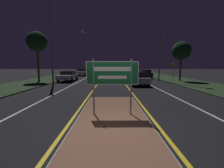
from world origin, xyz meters
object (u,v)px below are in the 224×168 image
at_px(streetlight_right_near, 161,24).
at_px(car_approaching_0, 68,76).
at_px(warning_sign, 173,69).
at_px(car_receding_1, 144,74).
at_px(streetlight_left_near, 51,29).
at_px(car_receding_0, 138,78).
at_px(streetlight_left_far, 83,45).
at_px(highway_sign, 112,76).
at_px(car_approaching_1, 82,72).

xyz_separation_m(streetlight_right_near, car_approaching_0, (-12.00, 0.59, -6.51)).
xyz_separation_m(car_approaching_0, warning_sign, (14.79, 1.63, 0.83)).
xyz_separation_m(car_receding_1, car_approaching_0, (-11.34, -4.92, -0.01)).
xyz_separation_m(streetlight_left_near, car_receding_0, (9.28, -0.19, -5.13)).
distance_m(streetlight_left_near, streetlight_left_far, 19.51).
bearing_deg(car_receding_0, car_approaching_0, 156.07).
height_order(highway_sign, car_approaching_1, highway_sign).
distance_m(car_receding_1, warning_sign, 4.84).
distance_m(streetlight_left_near, streetlight_right_near, 13.07).
bearing_deg(car_receding_0, streetlight_right_near, 43.94).
bearing_deg(highway_sign, warning_sign, 60.11).
bearing_deg(car_receding_1, car_approaching_1, 153.09).
distance_m(streetlight_left_near, car_receding_0, 10.60).
bearing_deg(streetlight_right_near, car_receding_1, 96.83).
bearing_deg(highway_sign, car_receding_1, 73.64).
bearing_deg(car_receding_1, streetlight_left_far, 137.86).
bearing_deg(streetlight_left_near, car_approaching_0, 80.02).
height_order(highway_sign, car_receding_0, highway_sign).
xyz_separation_m(streetlight_left_near, streetlight_right_near, (12.64, 3.05, 1.36)).
bearing_deg(streetlight_left_far, streetlight_left_near, -89.73).
height_order(streetlight_left_far, car_receding_0, streetlight_left_far).
height_order(highway_sign, streetlight_right_near, streetlight_right_near).
relative_size(highway_sign, streetlight_right_near, 0.20).
height_order(car_receding_1, warning_sign, warning_sign).
height_order(car_approaching_1, warning_sign, warning_sign).
height_order(car_receding_0, car_receding_1, car_receding_0).
bearing_deg(highway_sign, car_receding_0, 74.31).
xyz_separation_m(car_receding_0, car_approaching_1, (-8.90, 14.64, 0.02)).
xyz_separation_m(car_approaching_1, warning_sign, (15.06, -9.18, 0.79)).
bearing_deg(car_approaching_1, highway_sign, -76.41).
bearing_deg(warning_sign, highway_sign, -119.89).
distance_m(highway_sign, streetlight_right_near, 15.87).
bearing_deg(streetlight_right_near, highway_sign, -114.82).
distance_m(car_receding_1, car_approaching_1, 13.01).
height_order(highway_sign, warning_sign, warning_sign).
relative_size(highway_sign, streetlight_left_near, 0.23).
bearing_deg(car_approaching_0, streetlight_left_far, 92.65).
bearing_deg(streetlight_left_far, warning_sign, -42.48).
relative_size(highway_sign, car_approaching_0, 0.48).
height_order(car_receding_0, car_approaching_1, car_approaching_1).
distance_m(car_receding_0, car_receding_1, 9.16).
relative_size(streetlight_left_near, streetlight_left_far, 0.97).
bearing_deg(warning_sign, streetlight_right_near, -141.49).
distance_m(streetlight_left_far, car_approaching_1, 7.89).
xyz_separation_m(streetlight_left_far, car_approaching_0, (0.73, -15.85, -6.10)).
bearing_deg(car_approaching_1, car_approaching_0, -88.58).
xyz_separation_m(highway_sign, streetlight_left_far, (-6.49, 29.94, 5.13)).
height_order(streetlight_left_far, car_approaching_1, streetlight_left_far).
distance_m(car_receding_0, car_approaching_1, 17.14).
xyz_separation_m(streetlight_left_far, car_receding_0, (9.37, -19.68, -6.08)).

